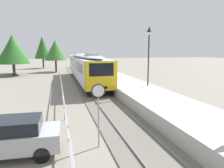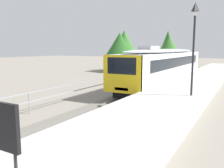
# 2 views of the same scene
# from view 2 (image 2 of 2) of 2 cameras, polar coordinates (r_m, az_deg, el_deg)

# --- Properties ---
(ground_plane) EXTENTS (160.00, 160.00, 0.00)m
(ground_plane) POSITION_cam_2_polar(r_m,az_deg,el_deg) (22.01, 1.31, -1.14)
(ground_plane) COLOR gray
(track_rails) EXTENTS (3.20, 60.00, 0.14)m
(track_rails) POSITION_cam_2_polar(r_m,az_deg,el_deg) (20.79, 8.64, -1.70)
(track_rails) COLOR #6B665B
(track_rails) RESTS_ON ground
(commuter_train) EXTENTS (2.82, 20.23, 3.74)m
(commuter_train) POSITION_cam_2_polar(r_m,az_deg,el_deg) (25.18, 12.72, 4.78)
(commuter_train) COLOR silver
(commuter_train) RESTS_ON track_rails
(station_platform) EXTENTS (3.90, 60.00, 0.90)m
(station_platform) POSITION_cam_2_polar(r_m,az_deg,el_deg) (19.83, 17.48, -1.27)
(station_platform) COLOR #B7B5AD
(station_platform) RESTS_ON ground
(platform_lamp_mid_platform) EXTENTS (0.34, 0.34, 5.35)m
(platform_lamp_mid_platform) POSITION_cam_2_polar(r_m,az_deg,el_deg) (14.78, 19.03, 11.74)
(platform_lamp_mid_platform) COLOR #232328
(platform_lamp_mid_platform) RESTS_ON station_platform
(carpark_fence) EXTENTS (0.06, 36.06, 1.25)m
(carpark_fence) POSITION_cam_2_polar(r_m,az_deg,el_deg) (14.20, -19.17, -3.19)
(carpark_fence) COLOR #9EA0A5
(carpark_fence) RESTS_ON ground
(tree_behind_carpark) EXTENTS (4.20, 4.20, 5.94)m
(tree_behind_carpark) POSITION_cam_2_polar(r_m,az_deg,el_deg) (39.73, 13.39, 8.78)
(tree_behind_carpark) COLOR brown
(tree_behind_carpark) RESTS_ON ground
(tree_behind_station_far) EXTENTS (3.65, 3.65, 7.17)m
(tree_behind_station_far) POSITION_cam_2_polar(r_m,az_deg,el_deg) (49.16, 13.16, 9.39)
(tree_behind_station_far) COLOR brown
(tree_behind_station_far) RESTS_ON ground
(tree_distant_left) EXTENTS (5.04, 5.04, 6.72)m
(tree_distant_left) POSITION_cam_2_polar(r_m,az_deg,el_deg) (40.54, 2.96, 9.50)
(tree_distant_left) COLOR brown
(tree_distant_left) RESTS_ON ground
(tree_distant_centre) EXTENTS (5.27, 5.27, 6.17)m
(tree_distant_centre) POSITION_cam_2_polar(r_m,az_deg,el_deg) (38.32, 1.86, 9.02)
(tree_distant_centre) COLOR brown
(tree_distant_centre) RESTS_ON ground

